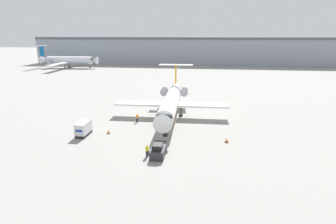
{
  "coord_description": "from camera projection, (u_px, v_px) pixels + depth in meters",
  "views": [
    {
      "loc": [
        5.6,
        -32.94,
        16.23
      ],
      "look_at": [
        0.0,
        10.48,
        3.29
      ],
      "focal_mm": 28.0,
      "sensor_mm": 36.0,
      "label": 1
    }
  ],
  "objects": [
    {
      "name": "traffic_cone_right",
      "position": [
        227.0,
        140.0,
        41.06
      ],
      "size": [
        0.62,
        0.62,
        0.69
      ],
      "color": "black",
      "rests_on": "ground"
    },
    {
      "name": "worker_by_wing",
      "position": [
        137.0,
        118.0,
        50.48
      ],
      "size": [
        0.4,
        0.24,
        1.63
      ],
      "color": "#232838",
      "rests_on": "ground"
    },
    {
      "name": "ground_plane",
      "position": [
        158.0,
        156.0,
        36.62
      ],
      "size": [
        600.0,
        600.0,
        0.0
      ],
      "primitive_type": "plane",
      "color": "gray"
    },
    {
      "name": "airplane_main",
      "position": [
        171.0,
        101.0,
        52.97
      ],
      "size": [
        23.28,
        27.4,
        9.38
      ],
      "color": "white",
      "rests_on": "ground"
    },
    {
      "name": "terminal_building",
      "position": [
        193.0,
        51.0,
        148.62
      ],
      "size": [
        180.0,
        16.8,
        14.99
      ],
      "color": "#8C939E",
      "rests_on": "ground"
    },
    {
      "name": "pushback_tug",
      "position": [
        159.0,
        150.0,
        36.65
      ],
      "size": [
        1.88,
        4.42,
        1.99
      ],
      "color": "#2D2D33",
      "rests_on": "ground"
    },
    {
      "name": "worker_near_tug",
      "position": [
        147.0,
        150.0,
        36.05
      ],
      "size": [
        0.4,
        0.25,
        1.8
      ],
      "color": "#232838",
      "rests_on": "ground"
    },
    {
      "name": "airplane_parked_far_left",
      "position": [
        68.0,
        60.0,
        131.96
      ],
      "size": [
        30.06,
        36.36,
        10.94
      ],
      "color": "silver",
      "rests_on": "ground"
    },
    {
      "name": "traffic_cone_left",
      "position": [
        108.0,
        132.0,
        44.7
      ],
      "size": [
        0.56,
        0.56,
        0.71
      ],
      "color": "black",
      "rests_on": "ground"
    },
    {
      "name": "luggage_cart",
      "position": [
        83.0,
        129.0,
        43.7
      ],
      "size": [
        1.63,
        3.39,
        2.32
      ],
      "color": "#232326",
      "rests_on": "ground"
    }
  ]
}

